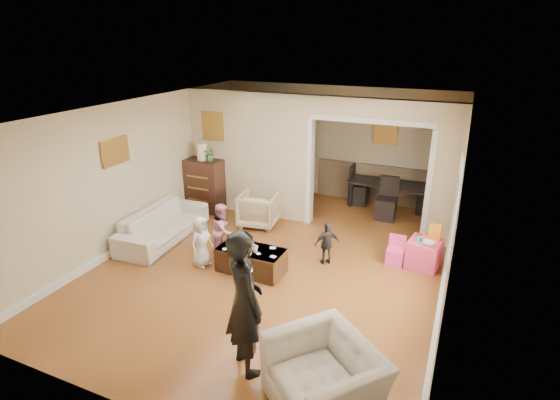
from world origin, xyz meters
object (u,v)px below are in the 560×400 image
at_px(dining_table, 392,195).
at_px(child_kneel_b, 223,230).
at_px(coffee_table, 251,260).
at_px(coffee_cup, 255,249).
at_px(adult_person, 244,303).
at_px(child_kneel_a, 201,242).
at_px(armchair_back, 259,209).
at_px(cyan_cup, 419,239).
at_px(child_toddler, 327,244).
at_px(play_table, 424,254).
at_px(table_lamp, 202,152).
at_px(dresser, 204,185).
at_px(sofa, 163,224).
at_px(armchair_front, 324,377).

height_order(dining_table, child_kneel_b, child_kneel_b).
height_order(coffee_table, coffee_cup, coffee_cup).
relative_size(adult_person, child_kneel_a, 1.99).
height_order(armchair_back, cyan_cup, armchair_back).
height_order(dining_table, child_kneel_a, child_kneel_a).
bearing_deg(child_toddler, coffee_cup, 2.43).
relative_size(coffee_table, adult_person, 0.61).
distance_m(play_table, adult_person, 3.71).
bearing_deg(table_lamp, child_kneel_b, -49.12).
bearing_deg(coffee_table, child_kneel_b, 156.80).
relative_size(table_lamp, play_table, 0.72).
bearing_deg(dresser, cyan_cup, -9.21).
relative_size(sofa, child_kneel_a, 2.33).
relative_size(dresser, play_table, 2.31).
height_order(dresser, dining_table, dresser).
bearing_deg(coffee_table, play_table, 26.56).
height_order(table_lamp, child_toddler, table_lamp).
distance_m(dresser, table_lamp, 0.76).
bearing_deg(adult_person, coffee_table, -26.06).
distance_m(sofa, child_kneel_b, 1.40).
relative_size(dresser, child_toddler, 1.55).
bearing_deg(play_table, coffee_cup, -151.62).
distance_m(armchair_back, child_kneel_a, 1.88).
xyz_separation_m(table_lamp, child_kneel_b, (1.46, -1.69, -0.84)).
bearing_deg(dresser, dining_table, 24.72).
relative_size(sofa, play_table, 4.13).
bearing_deg(dresser, table_lamp, 0.00).
bearing_deg(adult_person, dresser, -13.57).
height_order(table_lamp, adult_person, adult_person).
distance_m(armchair_front, cyan_cup, 3.44).
relative_size(armchair_back, dining_table, 0.41).
relative_size(adult_person, child_toddler, 2.37).
relative_size(coffee_cup, play_table, 0.21).
bearing_deg(child_kneel_a, adult_person, -123.18).
bearing_deg(child_kneel_a, armchair_back, 8.00).
distance_m(armchair_front, table_lamp, 5.92).
distance_m(coffee_table, dining_table, 4.06).
bearing_deg(sofa, child_toddler, -87.32).
bearing_deg(armchair_back, play_table, 164.12).
height_order(coffee_cup, child_toddler, child_toddler).
distance_m(adult_person, child_kneel_a, 2.60).
distance_m(coffee_cup, child_kneel_b, 0.87).
xyz_separation_m(table_lamp, child_toddler, (3.21, -1.24, -0.96)).
height_order(armchair_front, adult_person, adult_person).
relative_size(dresser, child_kneel_b, 1.18).
bearing_deg(coffee_table, sofa, 168.69).
xyz_separation_m(armchair_front, dresser, (-4.11, 4.15, 0.21)).
distance_m(table_lamp, child_toddler, 3.57).
xyz_separation_m(armchair_front, child_kneel_b, (-2.65, 2.46, 0.12)).
height_order(coffee_cup, child_kneel_b, child_kneel_b).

